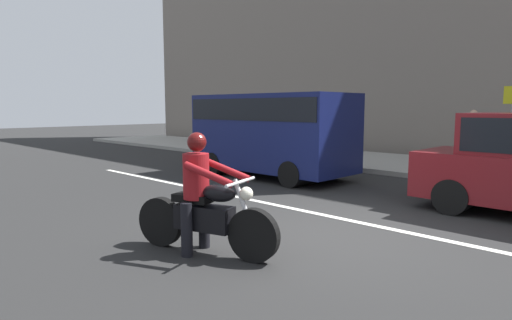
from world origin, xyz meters
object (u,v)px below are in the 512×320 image
parked_van_navy (272,130)px  pedestrian_bystander (473,133)px  street_sign_post (512,121)px  motorcycle_with_rider_crimson (203,205)px

parked_van_navy → pedestrian_bystander: size_ratio=2.68×
street_sign_post → pedestrian_bystander: street_sign_post is taller
street_sign_post → pedestrian_bystander: bearing=127.8°
street_sign_post → pedestrian_bystander: 2.50m
motorcycle_with_rider_crimson → street_sign_post: size_ratio=0.88×
motorcycle_with_rider_crimson → pedestrian_bystander: 10.69m
parked_van_navy → street_sign_post: street_sign_post is taller
motorcycle_with_rider_crimson → pedestrian_bystander: bearing=90.7°
motorcycle_with_rider_crimson → street_sign_post: bearing=81.0°
parked_van_navy → street_sign_post: bearing=35.3°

